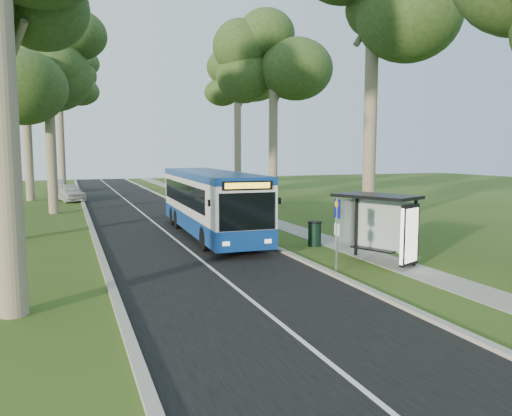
{
  "coord_description": "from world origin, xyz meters",
  "views": [
    {
      "loc": [
        -8.13,
        -17.54,
        4.1
      ],
      "look_at": [
        -0.31,
        3.04,
        1.6
      ],
      "focal_mm": 35.0,
      "sensor_mm": 36.0,
      "label": 1
    }
  ],
  "objects_px": {
    "bus": "(210,203)",
    "bus_shelter": "(386,216)",
    "litter_bin": "(315,234)",
    "bus_stop_sign": "(337,227)",
    "car_white": "(69,192)",
    "car_silver": "(56,186)"
  },
  "relations": [
    {
      "from": "bus_stop_sign",
      "to": "litter_bin",
      "type": "xyz_separation_m",
      "value": [
        1.59,
        4.63,
        -1.05
      ]
    },
    {
      "from": "bus",
      "to": "bus_shelter",
      "type": "height_order",
      "value": "bus"
    },
    {
      "from": "bus",
      "to": "bus_stop_sign",
      "type": "xyz_separation_m",
      "value": [
        1.96,
        -8.81,
        -0.03
      ]
    },
    {
      "from": "bus_stop_sign",
      "to": "bus_shelter",
      "type": "relative_size",
      "value": 0.76
    },
    {
      "from": "bus",
      "to": "car_white",
      "type": "bearing_deg",
      "value": 108.83
    },
    {
      "from": "bus_stop_sign",
      "to": "car_silver",
      "type": "height_order",
      "value": "bus_stop_sign"
    },
    {
      "from": "bus",
      "to": "bus_shelter",
      "type": "distance_m",
      "value": 9.4
    },
    {
      "from": "bus",
      "to": "bus_shelter",
      "type": "relative_size",
      "value": 3.54
    },
    {
      "from": "car_white",
      "to": "bus_stop_sign",
      "type": "bearing_deg",
      "value": -90.05
    },
    {
      "from": "bus",
      "to": "bus_shelter",
      "type": "bearing_deg",
      "value": -61.8
    },
    {
      "from": "bus_stop_sign",
      "to": "car_white",
      "type": "xyz_separation_m",
      "value": [
        -8.26,
        29.38,
        -0.86
      ]
    },
    {
      "from": "bus",
      "to": "litter_bin",
      "type": "relative_size",
      "value": 11.09
    },
    {
      "from": "bus_shelter",
      "to": "car_silver",
      "type": "relative_size",
      "value": 0.84
    },
    {
      "from": "bus",
      "to": "car_white",
      "type": "distance_m",
      "value": 21.53
    },
    {
      "from": "bus",
      "to": "bus_stop_sign",
      "type": "relative_size",
      "value": 4.65
    },
    {
      "from": "bus",
      "to": "bus_stop_sign",
      "type": "bearing_deg",
      "value": -75.67
    },
    {
      "from": "bus_stop_sign",
      "to": "car_white",
      "type": "bearing_deg",
      "value": 108.22
    },
    {
      "from": "bus_stop_sign",
      "to": "bus_shelter",
      "type": "distance_m",
      "value": 2.27
    },
    {
      "from": "litter_bin",
      "to": "car_white",
      "type": "bearing_deg",
      "value": 111.7
    },
    {
      "from": "bus_shelter",
      "to": "litter_bin",
      "type": "xyz_separation_m",
      "value": [
        -0.64,
        4.24,
        -1.25
      ]
    },
    {
      "from": "car_silver",
      "to": "car_white",
      "type": "bearing_deg",
      "value": -88.56
    },
    {
      "from": "bus",
      "to": "litter_bin",
      "type": "xyz_separation_m",
      "value": [
        3.54,
        -4.18,
        -1.08
      ]
    }
  ]
}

